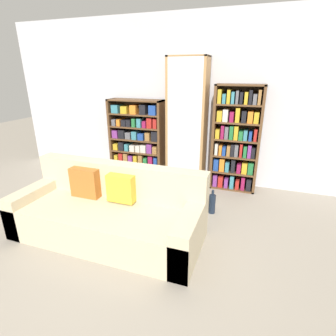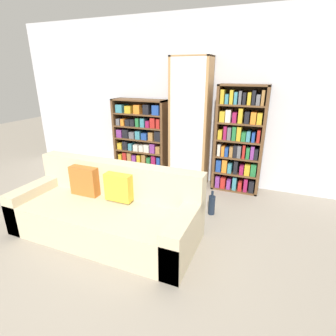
# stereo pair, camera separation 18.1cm
# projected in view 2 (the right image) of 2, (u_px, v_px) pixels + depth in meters

# --- Properties ---
(ground_plane) EXTENTS (16.00, 16.00, 0.00)m
(ground_plane) POSITION_uv_depth(u_px,v_px,m) (110.00, 257.00, 2.75)
(ground_plane) COLOR gray
(wall_back) EXTENTS (6.64, 0.06, 2.70)m
(wall_back) POSITION_uv_depth(u_px,v_px,m) (187.00, 102.00, 4.39)
(wall_back) COLOR silver
(wall_back) RESTS_ON ground
(couch) EXTENTS (2.17, 0.87, 0.80)m
(couch) POSITION_uv_depth(u_px,v_px,m) (107.00, 212.00, 3.08)
(couch) COLOR beige
(couch) RESTS_ON ground
(bookshelf_left) EXTENTS (0.98, 0.32, 1.38)m
(bookshelf_left) POSITION_uv_depth(u_px,v_px,m) (141.00, 140.00, 4.73)
(bookshelf_left) COLOR brown
(bookshelf_left) RESTS_ON ground
(display_cabinet) EXTENTS (0.62, 0.36, 2.06)m
(display_cabinet) POSITION_uv_depth(u_px,v_px,m) (190.00, 124.00, 4.26)
(display_cabinet) COLOR #AD7F4C
(display_cabinet) RESTS_ON ground
(bookshelf_right) EXTENTS (0.73, 0.32, 1.66)m
(bookshelf_right) POSITION_uv_depth(u_px,v_px,m) (239.00, 141.00, 4.07)
(bookshelf_right) COLOR brown
(bookshelf_right) RESTS_ON ground
(wine_bottle) EXTENTS (0.09, 0.09, 0.34)m
(wine_bottle) POSITION_uv_depth(u_px,v_px,m) (212.00, 205.00, 3.53)
(wine_bottle) COLOR #192333
(wine_bottle) RESTS_ON ground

